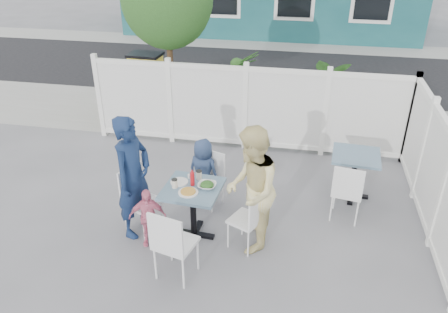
% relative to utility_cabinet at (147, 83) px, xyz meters
% --- Properties ---
extents(ground, '(80.00, 80.00, 0.00)m').
position_rel_utility_cabinet_xyz_m(ground, '(2.41, -4.00, -0.62)').
color(ground, slate).
extents(near_sidewalk, '(24.00, 2.60, 0.01)m').
position_rel_utility_cabinet_xyz_m(near_sidewalk, '(2.41, -0.20, -0.61)').
color(near_sidewalk, gray).
rests_on(near_sidewalk, ground).
extents(street, '(24.00, 5.00, 0.01)m').
position_rel_utility_cabinet_xyz_m(street, '(2.41, 3.50, -0.61)').
color(street, black).
rests_on(street, ground).
extents(far_sidewalk, '(24.00, 1.60, 0.01)m').
position_rel_utility_cabinet_xyz_m(far_sidewalk, '(2.41, 6.60, -0.61)').
color(far_sidewalk, gray).
rests_on(far_sidewalk, ground).
extents(fence_back, '(5.86, 0.08, 1.60)m').
position_rel_utility_cabinet_xyz_m(fence_back, '(2.51, -1.60, 0.17)').
color(fence_back, white).
rests_on(fence_back, ground).
extents(fence_right, '(0.08, 3.66, 1.60)m').
position_rel_utility_cabinet_xyz_m(fence_right, '(5.41, -3.40, 0.17)').
color(fence_right, white).
rests_on(fence_right, ground).
extents(utility_cabinet, '(0.69, 0.52, 1.24)m').
position_rel_utility_cabinet_xyz_m(utility_cabinet, '(0.00, 0.00, 0.00)').
color(utility_cabinet, gold).
rests_on(utility_cabinet, ground).
extents(potted_shrub_a, '(1.18, 1.18, 1.68)m').
position_rel_utility_cabinet_xyz_m(potted_shrub_a, '(2.30, -0.90, 0.22)').
color(potted_shrub_a, '#224618').
rests_on(potted_shrub_a, ground).
extents(potted_shrub_b, '(1.63, 1.54, 1.45)m').
position_rel_utility_cabinet_xyz_m(potted_shrub_b, '(4.08, -1.00, 0.11)').
color(potted_shrub_b, '#224618').
rests_on(potted_shrub_b, ground).
extents(main_table, '(0.79, 0.79, 0.78)m').
position_rel_utility_cabinet_xyz_m(main_table, '(2.24, -4.41, -0.01)').
color(main_table, '#465F79').
rests_on(main_table, ground).
extents(spare_table, '(0.76, 0.76, 0.75)m').
position_rel_utility_cabinet_xyz_m(spare_table, '(4.43, -2.96, -0.04)').
color(spare_table, '#465F79').
rests_on(spare_table, ground).
extents(chair_left, '(0.56, 0.56, 0.95)m').
position_rel_utility_cabinet_xyz_m(chair_left, '(1.45, -4.38, -0.07)').
color(chair_left, white).
rests_on(chair_left, ground).
extents(chair_right, '(0.51, 0.51, 0.86)m').
position_rel_utility_cabinet_xyz_m(chair_right, '(3.03, -4.51, -0.12)').
color(chair_right, white).
rests_on(chair_right, ground).
extents(chair_back, '(0.49, 0.48, 0.84)m').
position_rel_utility_cabinet_xyz_m(chair_back, '(2.29, -3.56, -0.13)').
color(chair_back, white).
rests_on(chair_back, ground).
extents(chair_near, '(0.54, 0.53, 0.99)m').
position_rel_utility_cabinet_xyz_m(chair_near, '(2.21, -5.27, -0.04)').
color(chair_near, white).
rests_on(chair_near, ground).
extents(chair_spare, '(0.48, 0.47, 0.92)m').
position_rel_utility_cabinet_xyz_m(chair_spare, '(4.29, -3.65, -0.08)').
color(chair_spare, white).
rests_on(chair_spare, ground).
extents(man, '(0.56, 0.72, 1.74)m').
position_rel_utility_cabinet_xyz_m(man, '(1.44, -4.45, 0.25)').
color(man, '#14254A').
rests_on(man, ground).
extents(woman, '(0.74, 0.90, 1.71)m').
position_rel_utility_cabinet_xyz_m(woman, '(3.02, -4.44, 0.24)').
color(woman, gold).
rests_on(woman, ground).
extents(boy, '(0.59, 0.48, 1.05)m').
position_rel_utility_cabinet_xyz_m(boy, '(2.18, -3.55, -0.09)').
color(boy, navy).
rests_on(boy, ground).
extents(toddler, '(0.53, 0.33, 0.85)m').
position_rel_utility_cabinet_xyz_m(toddler, '(1.69, -4.68, -0.19)').
color(toddler, pink).
rests_on(toddler, ground).
extents(plate_main, '(0.26, 0.26, 0.02)m').
position_rel_utility_cabinet_xyz_m(plate_main, '(2.22, -4.55, 0.17)').
color(plate_main, white).
rests_on(plate_main, main_table).
extents(plate_side, '(0.24, 0.24, 0.02)m').
position_rel_utility_cabinet_xyz_m(plate_side, '(2.04, -4.32, 0.17)').
color(plate_side, white).
rests_on(plate_side, main_table).
extents(salad_bowl, '(0.24, 0.24, 0.06)m').
position_rel_utility_cabinet_xyz_m(salad_bowl, '(2.43, -4.37, 0.19)').
color(salad_bowl, white).
rests_on(salad_bowl, main_table).
extents(coffee_cup_a, '(0.08, 0.08, 0.11)m').
position_rel_utility_cabinet_xyz_m(coffee_cup_a, '(2.01, -4.45, 0.22)').
color(coffee_cup_a, beige).
rests_on(coffee_cup_a, main_table).
extents(coffee_cup_b, '(0.08, 0.08, 0.12)m').
position_rel_utility_cabinet_xyz_m(coffee_cup_b, '(2.27, -4.18, 0.22)').
color(coffee_cup_b, beige).
rests_on(coffee_cup_b, main_table).
extents(ketchup_bottle, '(0.06, 0.06, 0.19)m').
position_rel_utility_cabinet_xyz_m(ketchup_bottle, '(2.23, -4.35, 0.26)').
color(ketchup_bottle, '#B51018').
rests_on(ketchup_bottle, main_table).
extents(salt_shaker, '(0.03, 0.03, 0.07)m').
position_rel_utility_cabinet_xyz_m(salt_shaker, '(2.13, -4.19, 0.20)').
color(salt_shaker, white).
rests_on(salt_shaker, main_table).
extents(pepper_shaker, '(0.03, 0.03, 0.07)m').
position_rel_utility_cabinet_xyz_m(pepper_shaker, '(2.19, -4.16, 0.20)').
color(pepper_shaker, black).
rests_on(pepper_shaker, main_table).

